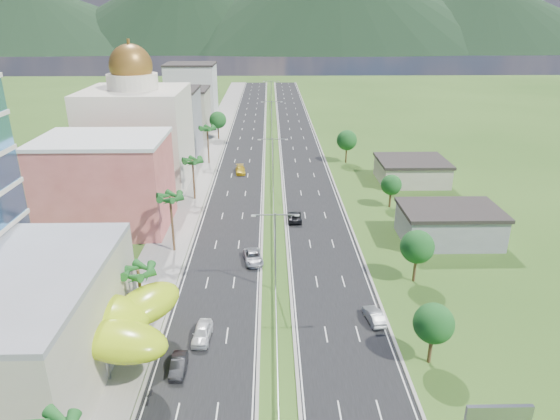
{
  "coord_description": "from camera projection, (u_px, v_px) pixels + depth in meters",
  "views": [
    {
      "loc": [
        -0.59,
        -47.68,
        34.36
      ],
      "look_at": [
        0.83,
        21.16,
        7.0
      ],
      "focal_mm": 32.0,
      "sensor_mm": 36.0,
      "label": 1
    }
  ],
  "objects": [
    {
      "name": "palm_tree_b",
      "position": [
        138.0,
        274.0,
        55.95
      ],
      "size": [
        3.6,
        3.6,
        8.1
      ],
      "color": "#47301C",
      "rests_on": "ground"
    },
    {
      "name": "streetlight_median_b",
      "position": [
        275.0,
        244.0,
        63.8
      ],
      "size": [
        6.04,
        0.25,
        11.0
      ],
      "color": "gray",
      "rests_on": "ground"
    },
    {
      "name": "lime_canopy",
      "position": [
        82.0,
        320.0,
        51.05
      ],
      "size": [
        18.0,
        15.0,
        7.4
      ],
      "color": "#ABCD14",
      "rests_on": "ground"
    },
    {
      "name": "domed_building",
      "position": [
        138.0,
        131.0,
        103.37
      ],
      "size": [
        20.0,
        20.0,
        28.7
      ],
      "color": "beige",
      "rests_on": "ground"
    },
    {
      "name": "road_left",
      "position": [
        245.0,
        143.0,
        140.47
      ],
      "size": [
        11.0,
        260.0,
        0.04
      ],
      "primitive_type": "cube",
      "color": "black",
      "rests_on": "ground"
    },
    {
      "name": "motorcycle",
      "position": [
        149.0,
        394.0,
        47.22
      ],
      "size": [
        0.66,
        1.98,
        1.26
      ],
      "primitive_type": "imported",
      "rotation": [
        0.0,
        0.0,
        -0.04
      ],
      "color": "black",
      "rests_on": "road_left"
    },
    {
      "name": "shed_far",
      "position": [
        411.0,
        172.0,
        107.86
      ],
      "size": [
        14.0,
        12.0,
        4.4
      ],
      "primitive_type": "cube",
      "color": "#A8A28A",
      "rests_on": "ground"
    },
    {
      "name": "leafy_tree_rc",
      "position": [
        391.0,
        185.0,
        92.97
      ],
      "size": [
        3.85,
        3.85,
        6.33
      ],
      "color": "#47301C",
      "rests_on": "ground"
    },
    {
      "name": "shed_near",
      "position": [
        449.0,
        226.0,
        79.84
      ],
      "size": [
        15.0,
        10.0,
        5.0
      ],
      "primitive_type": "cube",
      "color": "gray",
      "rests_on": "ground"
    },
    {
      "name": "palm_tree_e",
      "position": [
        207.0,
        130.0,
        118.67
      ],
      "size": [
        3.6,
        3.6,
        9.4
      ],
      "color": "#47301C",
      "rests_on": "ground"
    },
    {
      "name": "car_silver_right",
      "position": [
        374.0,
        316.0,
        59.25
      ],
      "size": [
        2.26,
        4.73,
        1.5
      ],
      "primitive_type": "imported",
      "rotation": [
        0.0,
        0.0,
        3.3
      ],
      "color": "#94959A",
      "rests_on": "road_right"
    },
    {
      "name": "median_guardrail",
      "position": [
        272.0,
        158.0,
        123.66
      ],
      "size": [
        0.1,
        216.06,
        0.76
      ],
      "color": "gray",
      "rests_on": "ground"
    },
    {
      "name": "car_silver_mid_left",
      "position": [
        253.0,
        257.0,
        73.39
      ],
      "size": [
        3.39,
        5.88,
        1.54
      ],
      "primitive_type": "imported",
      "rotation": [
        0.0,
        0.0,
        0.16
      ],
      "color": "#9C9EA3",
      "rests_on": "road_left"
    },
    {
      "name": "car_dark_far_right",
      "position": [
        295.0,
        217.0,
        88.01
      ],
      "size": [
        2.46,
        5.25,
        1.45
      ],
      "primitive_type": "imported",
      "rotation": [
        0.0,
        0.0,
        3.13
      ],
      "color": "black",
      "rests_on": "road_right"
    },
    {
      "name": "leafy_tree_lfar",
      "position": [
        218.0,
        120.0,
        142.91
      ],
      "size": [
        4.9,
        4.9,
        8.05
      ],
      "color": "#47301C",
      "rests_on": "ground"
    },
    {
      "name": "car_dark_left",
      "position": [
        178.0,
        365.0,
        51.06
      ],
      "size": [
        1.57,
        4.27,
        1.4
      ],
      "primitive_type": "imported",
      "rotation": [
        0.0,
        0.0,
        0.02
      ],
      "color": "black",
      "rests_on": "road_left"
    },
    {
      "name": "leafy_tree_rd",
      "position": [
        347.0,
        140.0,
        120.32
      ],
      "size": [
        4.9,
        4.9,
        8.05
      ],
      "color": "#47301C",
      "rests_on": "ground"
    },
    {
      "name": "car_white_near_left",
      "position": [
        202.0,
        333.0,
        55.99
      ],
      "size": [
        2.2,
        4.92,
        1.64
      ],
      "primitive_type": "imported",
      "rotation": [
        0.0,
        0.0,
        -0.06
      ],
      "color": "white",
      "rests_on": "road_left"
    },
    {
      "name": "ground",
      "position": [
        277.0,
        335.0,
        57.0
      ],
      "size": [
        500.0,
        500.0,
        0.0
      ],
      "primitive_type": "plane",
      "color": "#2D5119",
      "rests_on": "ground"
    },
    {
      "name": "mountain_ridge",
      "position": [
        333.0,
        51.0,
        476.25
      ],
      "size": [
        860.0,
        140.0,
        90.0
      ],
      "primitive_type": null,
      "color": "black",
      "rests_on": "ground"
    },
    {
      "name": "palm_tree_c",
      "position": [
        170.0,
        199.0,
        74.0
      ],
      "size": [
        3.6,
        3.6,
        9.6
      ],
      "color": "#47301C",
      "rests_on": "ground"
    },
    {
      "name": "midrise_beige",
      "position": [
        181.0,
        112.0,
        148.85
      ],
      "size": [
        16.0,
        15.0,
        13.0
      ],
      "primitive_type": "cube",
      "color": "#A8A28A",
      "rests_on": "ground"
    },
    {
      "name": "road_right",
      "position": [
        299.0,
        143.0,
        140.76
      ],
      "size": [
        11.0,
        260.0,
        0.04
      ],
      "primitive_type": "cube",
      "color": "black",
      "rests_on": "ground"
    },
    {
      "name": "midrise_grey",
      "position": [
        167.0,
        123.0,
        127.86
      ],
      "size": [
        16.0,
        15.0,
        16.0
      ],
      "primitive_type": "cube",
      "color": "gray",
      "rests_on": "ground"
    },
    {
      "name": "leafy_tree_ra",
      "position": [
        434.0,
        324.0,
        50.9
      ],
      "size": [
        4.2,
        4.2,
        6.9
      ],
      "color": "#47301C",
      "rests_on": "ground"
    },
    {
      "name": "streetlight_median_e",
      "position": [
        271.0,
        92.0,
        184.58
      ],
      "size": [
        6.04,
        0.25,
        11.0
      ],
      "color": "gray",
      "rests_on": "ground"
    },
    {
      "name": "car_yellow_far_left",
      "position": [
        240.0,
        170.0,
        113.95
      ],
      "size": [
        2.64,
        5.45,
        1.53
      ],
      "primitive_type": "imported",
      "rotation": [
        0.0,
        0.0,
        0.1
      ],
      "color": "gold",
      "rests_on": "road_left"
    },
    {
      "name": "palm_tree_d",
      "position": [
        193.0,
        162.0,
        95.73
      ],
      "size": [
        3.6,
        3.6,
        8.6
      ],
      "color": "#47301C",
      "rests_on": "ground"
    },
    {
      "name": "sidewalk_left",
      "position": [
        212.0,
        143.0,
        140.27
      ],
      "size": [
        7.0,
        260.0,
        0.12
      ],
      "primitive_type": "cube",
      "color": "gray",
      "rests_on": "ground"
    },
    {
      "name": "leafy_tree_rb",
      "position": [
        417.0,
        247.0,
        66.6
      ],
      "size": [
        4.55,
        4.55,
        7.47
      ],
      "color": "#47301C",
      "rests_on": "ground"
    },
    {
      "name": "streetlight_median_d",
      "position": [
        272.0,
        116.0,
        142.77
      ],
      "size": [
        6.04,
        0.25,
        11.0
      ],
      "color": "gray",
      "rests_on": "ground"
    },
    {
      "name": "streetlight_median_c",
      "position": [
        273.0,
        159.0,
        100.96
      ],
      "size": [
        6.04,
        0.25,
        11.0
      ],
      "color": "gray",
      "rests_on": "ground"
    },
    {
      "name": "midrise_white",
      "position": [
        192.0,
        92.0,
        169.3
      ],
      "size": [
        16.0,
        15.0,
        18.0
      ],
      "primitive_type": "cube",
      "color": "silver",
      "rests_on": "ground"
    },
    {
      "name": "pink_shophouse",
      "position": [
        107.0,
        185.0,
        83.42
      ],
      "size": [
        20.0,
        15.0,
        15.0
      ],
      "primitive_type": "cube",
      "color": "#BD524D",
      "rests_on": "ground"
    }
  ]
}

